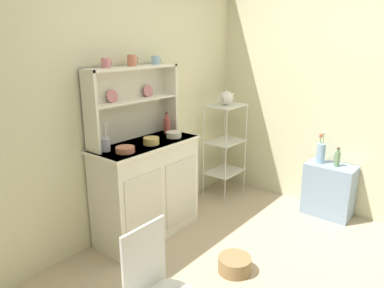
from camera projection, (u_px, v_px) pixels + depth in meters
The scene contains 19 objects.
wall_back at pixel (125, 100), 3.22m from camera, with size 3.84×0.05×2.50m, color beige.
wall_right at pixel (365, 96), 3.45m from camera, with size 0.05×3.84×2.50m, color beige.
hutch_cabinet at pixel (147, 188), 3.28m from camera, with size 1.02×0.45×0.90m.
hutch_shelf_unit at pixel (131, 98), 3.15m from camera, with size 0.95×0.18×0.66m.
bakers_rack at pixel (225, 139), 4.10m from camera, with size 0.44×0.32×1.07m.
side_shelf_blue at pixel (329, 190), 3.70m from camera, with size 0.28×0.48×0.55m, color #849EBC.
wire_chair at pixel (156, 286), 1.89m from camera, with size 0.36×0.36×0.85m.
floor_basket at pixel (235, 264), 2.83m from camera, with size 0.27×0.27×0.12m, color #93754C.
cup_rose_0 at pixel (106, 63), 2.83m from camera, with size 0.09×0.07×0.08m.
cup_terracotta_1 at pixel (132, 60), 3.03m from camera, with size 0.09×0.08×0.09m.
cup_sky_2 at pixel (156, 60), 3.24m from camera, with size 0.09×0.07×0.08m.
bowl_mixing_large at pixel (125, 150), 2.89m from camera, with size 0.16×0.16×0.05m, color #C67556.
bowl_floral_medium at pixel (151, 141), 3.10m from camera, with size 0.14×0.14×0.06m, color #DBB760.
bowl_cream_small at pixel (174, 135), 3.33m from camera, with size 0.14×0.14×0.05m, color silver.
jam_bottle at pixel (167, 125), 3.47m from camera, with size 0.06×0.06×0.21m.
utensil_jar at pixel (105, 144), 2.91m from camera, with size 0.08×0.08×0.25m.
porcelain_teapot at pixel (226, 98), 3.97m from camera, with size 0.24×0.15×0.18m.
flower_vase at pixel (321, 152), 3.66m from camera, with size 0.09×0.09×0.34m.
oil_bottle at pixel (337, 158), 3.57m from camera, with size 0.05×0.05×0.19m.
Camera 1 is at (-2.11, -0.86, 1.78)m, focal length 33.35 mm.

